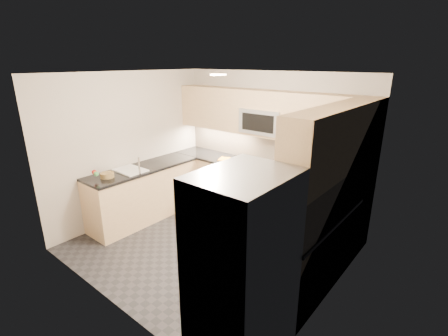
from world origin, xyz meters
TOP-DOWN VIEW (x-y plane):
  - floor at (0.00, 0.00)m, footprint 3.60×3.20m
  - ceiling at (0.00, 0.00)m, footprint 3.60×3.20m
  - wall_back at (0.00, 1.60)m, footprint 3.60×0.02m
  - wall_front at (0.00, -1.60)m, footprint 3.60×0.02m
  - wall_left at (-1.80, 0.00)m, footprint 0.02×3.20m
  - wall_right at (1.80, 0.00)m, footprint 0.02×3.20m
  - base_cab_back_left at (-1.09, 1.30)m, footprint 1.42×0.60m
  - base_cab_back_right at (1.09, 1.30)m, footprint 1.42×0.60m
  - base_cab_right at (1.50, 0.15)m, footprint 0.60×1.70m
  - base_cab_peninsula at (-1.50, 0.00)m, footprint 0.60×2.00m
  - countertop_back_left at (-1.09, 1.30)m, footprint 1.42×0.63m
  - countertop_back_right at (1.09, 1.30)m, footprint 1.42×0.63m
  - countertop_right at (1.50, 0.15)m, footprint 0.63×1.70m
  - countertop_peninsula at (-1.50, 0.00)m, footprint 0.63×2.00m
  - upper_cab_back at (0.00, 1.43)m, footprint 3.60×0.35m
  - upper_cab_right at (1.62, 0.28)m, footprint 0.35×1.95m
  - backsplash_back at (0.00, 1.60)m, footprint 3.60×0.01m
  - backsplash_right at (1.80, 0.45)m, footprint 0.01×2.30m
  - gas_range at (0.00, 1.28)m, footprint 0.76×0.65m
  - range_cooktop at (0.00, 1.28)m, footprint 0.76×0.65m
  - oven_door_glass at (0.00, 0.95)m, footprint 0.62×0.02m
  - oven_handle at (0.00, 0.93)m, footprint 0.60×0.02m
  - microwave at (0.00, 1.40)m, footprint 0.76×0.40m
  - microwave_door at (0.00, 1.20)m, footprint 0.60×0.01m
  - refrigerator at (1.45, -1.15)m, footprint 0.70×0.90m
  - fridge_handle_left at (1.08, -1.33)m, footprint 0.02×0.02m
  - fridge_handle_right at (1.08, -0.97)m, footprint 0.02×0.02m
  - sink_basin at (-1.50, -0.25)m, footprint 0.52×0.38m
  - faucet at (-1.24, -0.25)m, footprint 0.03×0.03m
  - utensil_bowl at (1.65, 1.23)m, footprint 0.31×0.31m
  - cutting_board at (-0.64, 1.26)m, footprint 0.41×0.35m
  - fruit_basket at (-1.50, -0.66)m, footprint 0.25×0.25m
  - fruit_apple at (-1.57, -0.83)m, footprint 0.07×0.07m
  - fruit_pear at (-1.47, -0.85)m, footprint 0.07×0.07m
  - dish_towel_check at (-0.12, 0.91)m, footprint 0.16×0.03m
  - fruit_orange at (-1.53, -0.83)m, footprint 0.07×0.07m

SIDE VIEW (x-z plane):
  - floor at x=0.00m, z-range 0.00..0.00m
  - base_cab_back_left at x=-1.09m, z-range 0.00..0.90m
  - base_cab_back_right at x=1.09m, z-range 0.00..0.90m
  - base_cab_right at x=1.50m, z-range 0.00..0.90m
  - base_cab_peninsula at x=-1.50m, z-range 0.00..0.90m
  - oven_door_glass at x=0.00m, z-range 0.22..0.68m
  - gas_range at x=0.00m, z-range 0.00..0.91m
  - dish_towel_check at x=-0.12m, z-range 0.40..0.70m
  - oven_handle at x=0.00m, z-range 0.71..0.73m
  - sink_basin at x=-1.50m, z-range 0.80..0.96m
  - refrigerator at x=1.45m, z-range 0.00..1.80m
  - range_cooktop at x=0.00m, z-range 0.90..0.93m
  - countertop_back_left at x=-1.09m, z-range 0.90..0.94m
  - countertop_back_right at x=1.09m, z-range 0.90..0.94m
  - countertop_right at x=1.50m, z-range 0.90..0.94m
  - countertop_peninsula at x=-1.50m, z-range 0.90..0.94m
  - cutting_board at x=-0.64m, z-range 0.94..0.95m
  - fridge_handle_left at x=1.08m, z-range 0.35..1.55m
  - fridge_handle_right at x=1.08m, z-range 0.35..1.55m
  - fruit_basket at x=-1.50m, z-range 0.94..1.02m
  - utensil_bowl at x=1.65m, z-range 0.94..1.09m
  - fruit_orange at x=-1.53m, z-range 1.02..1.09m
  - fruit_apple at x=-1.57m, z-range 1.02..1.09m
  - fruit_pear at x=-1.47m, z-range 1.02..1.09m
  - faucet at x=-1.24m, z-range 0.94..1.22m
  - backsplash_back at x=0.00m, z-range 0.94..1.45m
  - backsplash_right at x=1.80m, z-range 0.94..1.45m
  - wall_back at x=0.00m, z-range 0.00..2.50m
  - wall_front at x=0.00m, z-range 0.00..2.50m
  - wall_left at x=-1.80m, z-range 0.00..2.50m
  - wall_right at x=1.80m, z-range 0.00..2.50m
  - microwave at x=0.00m, z-range 1.50..1.90m
  - microwave_door at x=0.00m, z-range 1.56..1.84m
  - upper_cab_back at x=0.00m, z-range 1.45..2.20m
  - upper_cab_right at x=1.62m, z-range 1.45..2.20m
  - ceiling at x=0.00m, z-range 2.49..2.51m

